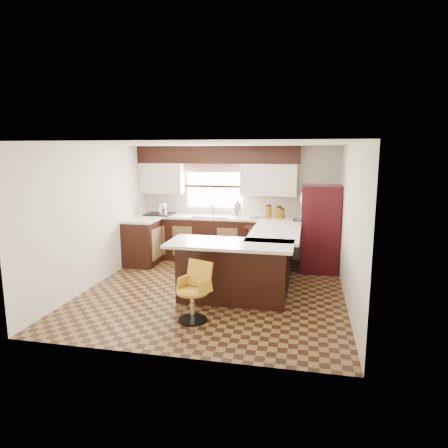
% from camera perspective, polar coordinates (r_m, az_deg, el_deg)
% --- Properties ---
extents(floor, '(4.40, 4.40, 0.00)m').
position_cam_1_polar(floor, '(6.73, -1.44, -9.55)').
color(floor, '#49301A').
rests_on(floor, ground).
extents(ceiling, '(4.40, 4.40, 0.00)m').
position_cam_1_polar(ceiling, '(6.33, -1.54, 11.35)').
color(ceiling, silver).
rests_on(ceiling, wall_back).
extents(wall_back, '(4.40, 0.00, 4.40)m').
position_cam_1_polar(wall_back, '(8.55, 1.92, 3.02)').
color(wall_back, beige).
rests_on(wall_back, floor).
extents(wall_front, '(4.40, 0.00, 4.40)m').
position_cam_1_polar(wall_front, '(4.36, -8.19, -4.22)').
color(wall_front, beige).
rests_on(wall_front, floor).
extents(wall_left, '(0.00, 4.40, 4.40)m').
position_cam_1_polar(wall_left, '(7.20, -17.98, 1.13)').
color(wall_left, beige).
rests_on(wall_left, floor).
extents(wall_right, '(0.00, 4.40, 4.40)m').
position_cam_1_polar(wall_right, '(6.28, 17.49, -0.11)').
color(wall_right, beige).
rests_on(wall_right, floor).
extents(base_cab_back, '(3.30, 0.60, 0.90)m').
position_cam_1_polar(base_cab_back, '(8.48, -1.46, -2.19)').
color(base_cab_back, black).
rests_on(base_cab_back, floor).
extents(base_cab_left, '(0.60, 0.70, 0.90)m').
position_cam_1_polar(base_cab_left, '(8.30, -11.62, -2.68)').
color(base_cab_left, black).
rests_on(base_cab_left, floor).
extents(counter_back, '(3.30, 0.60, 0.04)m').
position_cam_1_polar(counter_back, '(8.39, -1.47, 0.96)').
color(counter_back, silver).
rests_on(counter_back, base_cab_back).
extents(counter_left, '(0.60, 0.70, 0.04)m').
position_cam_1_polar(counter_left, '(8.21, -11.74, 0.54)').
color(counter_left, silver).
rests_on(counter_left, base_cab_left).
extents(soffit, '(3.40, 0.35, 0.36)m').
position_cam_1_polar(soffit, '(8.39, -0.98, 9.86)').
color(soffit, black).
rests_on(soffit, wall_back).
extents(upper_cab_left, '(0.94, 0.35, 0.64)m').
position_cam_1_polar(upper_cab_left, '(8.76, -8.82, 6.49)').
color(upper_cab_left, beige).
rests_on(upper_cab_left, wall_back).
extents(upper_cab_right, '(1.14, 0.35, 0.64)m').
position_cam_1_polar(upper_cab_right, '(8.24, 6.42, 6.31)').
color(upper_cab_right, beige).
rests_on(upper_cab_right, wall_back).
extents(window_pane, '(1.20, 0.02, 0.90)m').
position_cam_1_polar(window_pane, '(8.60, -1.38, 5.40)').
color(window_pane, white).
rests_on(window_pane, wall_back).
extents(valance, '(1.30, 0.06, 0.18)m').
position_cam_1_polar(valance, '(8.53, -1.46, 7.99)').
color(valance, '#D19B93').
rests_on(valance, wall_back).
extents(sink, '(0.75, 0.45, 0.03)m').
position_cam_1_polar(sink, '(8.38, -1.84, 1.21)').
color(sink, '#B2B2B7').
rests_on(sink, counter_back).
extents(dishwasher, '(0.58, 0.03, 0.78)m').
position_cam_1_polar(dishwasher, '(8.04, 5.03, -3.07)').
color(dishwasher, black).
rests_on(dishwasher, floor).
extents(cooktop, '(0.58, 0.50, 0.02)m').
position_cam_1_polar(cooktop, '(8.72, -9.20, 1.42)').
color(cooktop, black).
rests_on(cooktop, counter_back).
extents(peninsula_long, '(0.60, 1.95, 0.90)m').
position_cam_1_polar(peninsula_long, '(7.05, 6.89, -4.86)').
color(peninsula_long, black).
rests_on(peninsula_long, floor).
extents(peninsula_return, '(1.65, 0.60, 0.90)m').
position_cam_1_polar(peninsula_return, '(6.19, 1.20, -6.95)').
color(peninsula_return, black).
rests_on(peninsula_return, floor).
extents(counter_pen_long, '(0.84, 1.95, 0.04)m').
position_cam_1_polar(counter_pen_long, '(6.94, 7.39, -1.11)').
color(counter_pen_long, silver).
rests_on(counter_pen_long, peninsula_long).
extents(counter_pen_return, '(1.89, 0.84, 0.04)m').
position_cam_1_polar(counter_pen_return, '(5.98, 0.87, -2.86)').
color(counter_pen_return, silver).
rests_on(counter_pen_return, peninsula_return).
extents(refrigerator, '(0.71, 0.68, 1.66)m').
position_cam_1_polar(refrigerator, '(7.87, 13.55, -0.62)').
color(refrigerator, black).
rests_on(refrigerator, floor).
extents(bar_chair, '(0.56, 0.56, 0.81)m').
position_cam_1_polar(bar_chair, '(5.49, -4.55, -9.72)').
color(bar_chair, gold).
rests_on(bar_chair, floor).
extents(kettle, '(0.21, 0.21, 0.28)m').
position_cam_1_polar(kettle, '(8.67, -8.79, 2.42)').
color(kettle, silver).
rests_on(kettle, cooktop).
extents(percolator, '(0.15, 0.15, 0.30)m').
position_cam_1_polar(percolator, '(8.27, 1.92, 2.03)').
color(percolator, silver).
rests_on(percolator, counter_back).
extents(mixing_bowl, '(0.29, 0.29, 0.07)m').
position_cam_1_polar(mixing_bowl, '(8.23, 4.30, 1.16)').
color(mixing_bowl, white).
rests_on(mixing_bowl, counter_back).
extents(canister_large, '(0.14, 0.14, 0.24)m').
position_cam_1_polar(canister_large, '(8.20, 6.34, 1.70)').
color(canister_large, '#7D5007').
rests_on(canister_large, counter_back).
extents(canister_med, '(0.13, 0.13, 0.22)m').
position_cam_1_polar(canister_med, '(8.19, 7.83, 1.57)').
color(canister_med, '#7D5007').
rests_on(canister_med, counter_back).
extents(canister_small, '(0.12, 0.12, 0.19)m').
position_cam_1_polar(canister_small, '(8.19, 8.19, 1.44)').
color(canister_small, '#7D5007').
rests_on(canister_small, counter_back).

